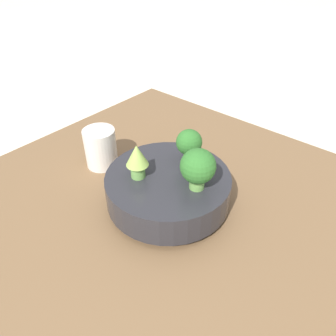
# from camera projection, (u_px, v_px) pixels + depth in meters

# --- Properties ---
(ground_plane) EXTENTS (6.00, 6.00, 0.00)m
(ground_plane) POSITION_uv_depth(u_px,v_px,m) (158.00, 214.00, 0.73)
(ground_plane) COLOR beige
(table) EXTENTS (0.91, 0.88, 0.03)m
(table) POSITION_uv_depth(u_px,v_px,m) (158.00, 209.00, 0.73)
(table) COLOR brown
(table) RESTS_ON ground_plane
(bowl) EXTENTS (0.26, 0.26, 0.08)m
(bowl) POSITION_uv_depth(u_px,v_px,m) (168.00, 188.00, 0.69)
(bowl) COLOR #28282D
(bowl) RESTS_ON table
(romanesco_piece_far) EXTENTS (0.05, 0.05, 0.08)m
(romanesco_piece_far) POSITION_uv_depth(u_px,v_px,m) (137.00, 159.00, 0.64)
(romanesco_piece_far) COLOR #6BA34C
(romanesco_piece_far) RESTS_ON bowl
(broccoli_floret_front) EXTENTS (0.07, 0.07, 0.09)m
(broccoli_floret_front) POSITION_uv_depth(u_px,v_px,m) (198.00, 167.00, 0.61)
(broccoli_floret_front) COLOR #6BA34C
(broccoli_floret_front) RESTS_ON bowl
(broccoli_floret_right) EXTENTS (0.06, 0.06, 0.08)m
(broccoli_floret_right) POSITION_uv_depth(u_px,v_px,m) (189.00, 143.00, 0.69)
(broccoli_floret_right) COLOR #609347
(broccoli_floret_right) RESTS_ON bowl
(cup) EXTENTS (0.08, 0.08, 0.10)m
(cup) POSITION_uv_depth(u_px,v_px,m) (101.00, 148.00, 0.81)
(cup) COLOR silver
(cup) RESTS_ON table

